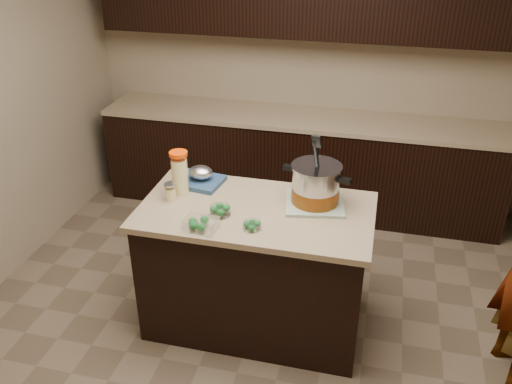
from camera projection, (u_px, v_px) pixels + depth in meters
The scene contains 12 objects.
ground_plane at pixel (256, 320), 3.80m from camera, with size 4.00×4.00×0.00m, color brown.
room_shell at pixel (256, 81), 2.99m from camera, with size 4.04×4.04×2.72m.
back_cabinets at pixel (302, 110), 4.84m from camera, with size 3.60×0.63×2.33m.
island at pixel (256, 267), 3.59m from camera, with size 1.46×0.81×0.90m.
dish_towel at pixel (315, 202), 3.43m from camera, with size 0.36×0.36×0.02m, color #547E5A.
stock_pot at pixel (316, 186), 3.37m from camera, with size 0.44×0.39×0.45m.
lemonade_pitcher at pixel (180, 174), 3.50m from camera, with size 0.13×0.13×0.29m.
mason_jar at pixel (171, 192), 3.45m from camera, with size 0.10×0.10×0.13m.
broccoli_tub_left at pixel (220, 211), 3.30m from camera, with size 0.13×0.13×0.06m.
broccoli_tub_right at pixel (252, 226), 3.16m from camera, with size 0.12×0.12×0.05m.
broccoli_tub_rect at pixel (201, 225), 3.15m from camera, with size 0.20×0.16×0.07m.
blue_tray at pixel (199, 178), 3.66m from camera, with size 0.35×0.30×0.12m.
Camera 1 is at (0.69, -2.84, 2.59)m, focal length 38.00 mm.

